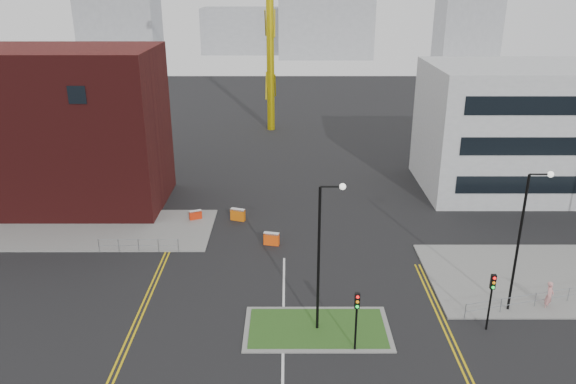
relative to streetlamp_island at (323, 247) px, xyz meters
name	(u,v)px	position (x,y,z in m)	size (l,w,h in m)	color
pavement_left	(42,229)	(-22.22, 14.00, -5.35)	(28.00, 8.00, 0.12)	slate
island_kerb	(317,329)	(-0.22, 0.00, -5.37)	(8.60, 4.60, 0.08)	slate
grass_island	(317,328)	(-0.22, 0.00, -5.35)	(8.00, 4.00, 0.12)	#244D19
brick_building	(24,131)	(-25.19, 20.00, 1.44)	(24.20, 10.07, 14.24)	#441111
office_block	(558,129)	(23.79, 23.97, 0.59)	(25.00, 12.20, 12.00)	#ABADB0
streetlamp_island	(323,247)	(0.00, 0.00, 0.00)	(1.46, 0.36, 9.18)	black
streetlamp_right_near	(524,232)	(12.00, 2.00, 0.00)	(1.46, 0.36, 9.18)	black
traffic_light_island	(357,311)	(1.78, -2.02, -2.85)	(0.28, 0.33, 3.65)	black
traffic_light_right	(492,292)	(9.78, -0.02, -2.85)	(0.28, 0.33, 3.65)	black
railing_left	(138,243)	(-13.22, 10.00, -4.67)	(6.05, 0.05, 1.10)	gray
yellow_left_a	(140,310)	(-11.22, 2.00, -5.41)	(0.12, 24.00, 0.01)	gold
yellow_left_b	(144,310)	(-10.92, 2.00, -5.41)	(0.12, 24.00, 0.01)	gold
yellow_right_a	(453,350)	(7.28, -2.00, -5.41)	(0.12, 20.00, 0.01)	gold
yellow_right_b	(458,350)	(7.58, -2.00, -5.41)	(0.12, 20.00, 0.01)	gold
skyline_a	(119,16)	(-42.22, 112.00, 5.59)	(18.00, 12.00, 22.00)	gray
skyline_b	(325,26)	(7.78, 122.00, 2.59)	(24.00, 12.00, 16.00)	gray
skyline_c	(470,2)	(42.78, 117.00, 8.59)	(14.00, 12.00, 28.00)	gray
skyline_d	(258,30)	(-10.22, 132.00, 0.59)	(30.00, 12.00, 12.00)	gray
pedestrian	(549,295)	(14.35, 2.24, -4.48)	(0.68, 0.45, 1.87)	#D88D8B
barrier_left	(196,215)	(-9.84, 16.00, -4.93)	(1.10, 0.75, 0.89)	red
barrier_mid	(238,214)	(-6.22, 16.00, -4.85)	(1.30, 0.79, 1.04)	#D8620C
barrier_right	(271,238)	(-3.22, 11.27, -4.87)	(1.25, 0.65, 1.01)	#FB4F0D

